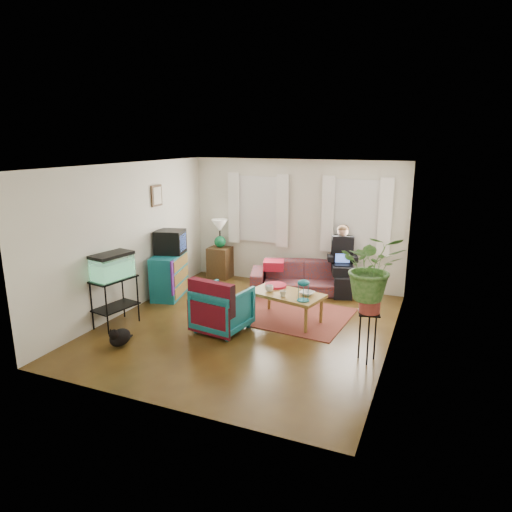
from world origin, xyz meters
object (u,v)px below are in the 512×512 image
at_px(aquarium_stand, 115,302).
at_px(side_table, 220,262).
at_px(armchair, 223,306).
at_px(sofa, 304,272).
at_px(coffee_table, 286,307).
at_px(plant_stand, 368,337).
at_px(dresser, 169,275).

bearing_deg(aquarium_stand, side_table, 93.97).
bearing_deg(side_table, armchair, -62.31).
height_order(sofa, coffee_table, sofa).
bearing_deg(aquarium_stand, armchair, 27.18).
distance_m(side_table, plant_stand, 4.59).
relative_size(armchair, coffee_table, 0.66).
bearing_deg(plant_stand, coffee_table, 148.07).
relative_size(side_table, dresser, 0.73).
bearing_deg(dresser, coffee_table, -21.12).
height_order(sofa, side_table, sofa).
height_order(armchair, coffee_table, armchair).
height_order(sofa, armchair, sofa).
xyz_separation_m(armchair, coffee_table, (0.82, 0.75, -0.15)).
height_order(sofa, aquarium_stand, sofa).
bearing_deg(coffee_table, armchair, -124.09).
height_order(sofa, plant_stand, sofa).
relative_size(sofa, coffee_table, 1.73).
bearing_deg(coffee_table, side_table, 153.50).
bearing_deg(side_table, aquarium_stand, -96.47).
xyz_separation_m(sofa, plant_stand, (1.68, -2.50, -0.05)).
xyz_separation_m(aquarium_stand, coffee_table, (2.52, 1.26, -0.16)).
bearing_deg(sofa, coffee_table, -101.36).
distance_m(dresser, plant_stand, 4.20).
bearing_deg(side_table, sofa, -7.28).
distance_m(dresser, coffee_table, 2.54).
bearing_deg(plant_stand, aquarium_stand, -175.36).
relative_size(sofa, side_table, 3.05).
relative_size(side_table, plant_stand, 0.95).
distance_m(aquarium_stand, armchair, 1.78).
xyz_separation_m(side_table, armchair, (1.35, -2.57, 0.06)).
height_order(aquarium_stand, armchair, aquarium_stand).
distance_m(armchair, plant_stand, 2.32).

